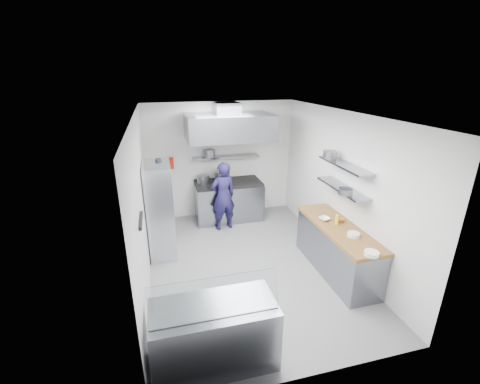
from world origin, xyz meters
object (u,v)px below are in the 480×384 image
object	(u,v)px
display_case	(214,335)
chef	(223,196)
gas_range	(229,201)
wire_rack	(160,210)

from	to	relation	value
display_case	chef	bearing A→B (deg)	76.49
gas_range	chef	xyz separation A→B (m)	(-0.24, -0.51, 0.35)
chef	wire_rack	distance (m)	1.57
gas_range	display_case	distance (m)	4.25
chef	display_case	bearing A→B (deg)	63.70
gas_range	display_case	xyz separation A→B (m)	(-1.10, -4.10, -0.03)
gas_range	wire_rack	size ratio (longest dim) A/B	0.86
display_case	wire_rack	bearing A→B (deg)	100.44
wire_rack	display_case	distance (m)	2.97
chef	wire_rack	world-z (taller)	wire_rack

